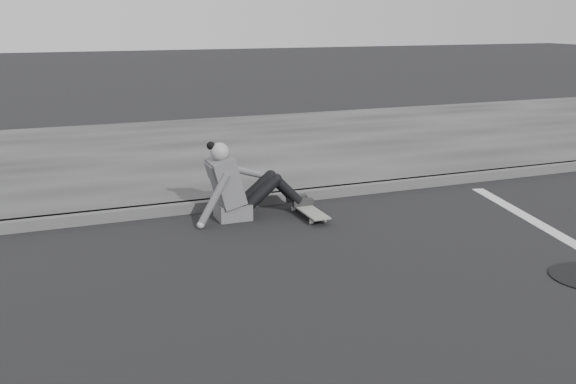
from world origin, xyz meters
name	(u,v)px	position (x,y,z in m)	size (l,w,h in m)	color
ground	(288,299)	(0.00, 0.00, 0.00)	(80.00, 80.00, 0.00)	black
curb	(205,205)	(0.00, 2.58, 0.06)	(24.00, 0.16, 0.12)	#464646
sidewalk	(157,155)	(0.00, 5.60, 0.06)	(24.00, 6.00, 0.12)	#353535
skateboard	(308,210)	(1.01, 1.93, 0.07)	(0.20, 0.78, 0.09)	#AAA9A4
seated_woman	(238,186)	(0.27, 2.17, 0.36)	(1.38, 0.46, 0.88)	#505053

